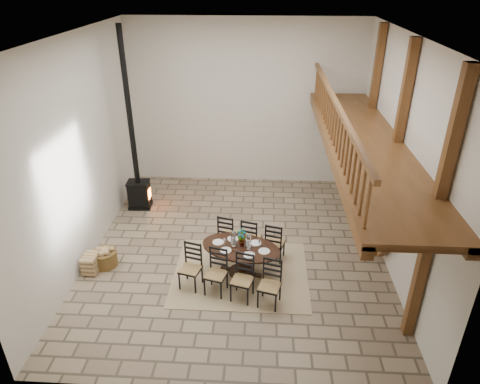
# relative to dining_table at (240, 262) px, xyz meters

# --- Properties ---
(ground) EXTENTS (8.00, 8.00, 0.00)m
(ground) POSITION_rel_dining_table_xyz_m (-0.11, 1.00, -0.38)
(ground) COLOR #8D7A5E
(ground) RESTS_ON ground
(room_shell) EXTENTS (7.02, 8.02, 5.01)m
(room_shell) POSITION_rel_dining_table_xyz_m (1.08, 1.00, 2.64)
(room_shell) COLOR beige
(room_shell) RESTS_ON ground
(rug) EXTENTS (3.00, 2.50, 0.02)m
(rug) POSITION_rel_dining_table_xyz_m (0.02, 0.08, -0.37)
(rug) COLOR tan
(rug) RESTS_ON ground
(dining_table) EXTENTS (2.33, 2.38, 1.13)m
(dining_table) POSITION_rel_dining_table_xyz_m (0.00, 0.00, 0.00)
(dining_table) COLOR black
(dining_table) RESTS_ON ground
(wood_stove) EXTENTS (0.65, 0.52, 5.00)m
(wood_stove) POSITION_rel_dining_table_xyz_m (-3.06, 2.98, 0.76)
(wood_stove) COLOR black
(wood_stove) RESTS_ON ground
(log_basket) EXTENTS (0.57, 0.57, 0.47)m
(log_basket) POSITION_rel_dining_table_xyz_m (-3.14, 0.21, -0.17)
(log_basket) COLOR brown
(log_basket) RESTS_ON ground
(log_stack) EXTENTS (0.35, 0.47, 0.45)m
(log_stack) POSITION_rel_dining_table_xyz_m (-3.36, -0.05, -0.15)
(log_stack) COLOR tan
(log_stack) RESTS_ON ground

